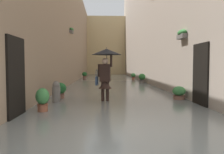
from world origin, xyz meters
The scene contains 13 objects.
ground_plane centered at (0.00, -14.06, 0.00)m, with size 70.30×70.30×0.00m, color gray.
flood_water centered at (0.00, -14.06, 0.07)m, with size 6.37×34.12×0.13m, color slate.
building_facade_left centered at (-3.68, -14.06, 6.07)m, with size 2.04×32.12×12.14m.
building_facade_right centered at (3.68, -14.06, 4.42)m, with size 2.04×32.12×8.84m.
building_facade_far centered at (0.00, -29.02, 4.30)m, with size 9.17×1.80×8.60m, color tan.
person_wading centered at (0.40, -4.00, 1.55)m, with size 1.10×1.10×2.14m.
potted_plant_far_right centered at (2.23, -4.75, 0.45)m, with size 0.49×0.49×0.76m.
potted_plant_near_left centered at (-2.48, -4.31, 0.34)m, with size 0.50×0.50×0.64m.
potted_plant_mid_right centered at (2.30, -17.52, 0.47)m, with size 0.50×0.50×0.80m.
potted_plant_far_left centered at (-2.46, -12.43, 0.46)m, with size 0.51×0.51×0.83m.
potted_plant_mid_left centered at (-2.36, -16.59, 0.43)m, with size 0.44×0.44×0.72m.
potted_plant_near_right centered at (2.26, -2.20, 0.46)m, with size 0.39×0.39×0.81m.
mooring_bollard centered at (2.19, -3.79, 0.45)m, with size 0.29×0.29×0.89m.
Camera 1 is at (0.51, 4.23, 1.46)m, focal length 35.57 mm.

